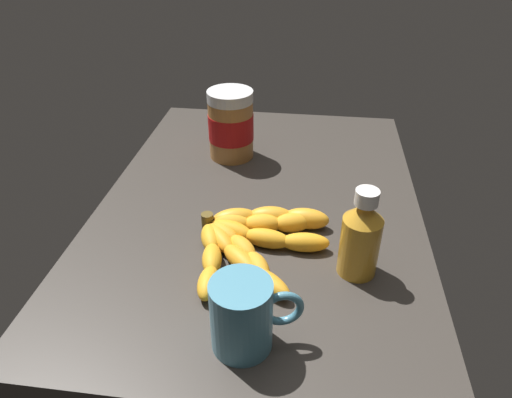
{
  "coord_description": "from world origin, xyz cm",
  "views": [
    {
      "loc": [
        -70.81,
        -8.62,
        47.38
      ],
      "look_at": [
        -5.0,
        0.03,
        3.76
      ],
      "focal_mm": 32.55,
      "sensor_mm": 36.0,
      "label": 1
    }
  ],
  "objects": [
    {
      "name": "ground_plane",
      "position": [
        0.0,
        0.0,
        -2.06
      ],
      "size": [
        83.45,
        57.97,
        4.12
      ],
      "primitive_type": "cube",
      "color": "#38332D"
    },
    {
      "name": "banana_bunch",
      "position": [
        -12.92,
        -0.39,
        1.58
      ],
      "size": [
        22.41,
        21.47,
        3.54
      ],
      "color": "gold",
      "rests_on": "ground_plane"
    },
    {
      "name": "coffee_mug",
      "position": [
        -32.33,
        -2.02,
        4.97
      ],
      "size": [
        7.65,
        11.4,
        9.89
      ],
      "color": "teal",
      "rests_on": "ground_plane"
    },
    {
      "name": "honey_bottle",
      "position": [
        -16.81,
        -16.67,
        6.42
      ],
      "size": [
        5.78,
        5.78,
        14.22
      ],
      "color": "gold",
      "rests_on": "ground_plane"
    },
    {
      "name": "peanut_butter_jar",
      "position": [
        17.12,
        8.22,
        7.15
      ],
      "size": [
        9.48,
        9.48,
        14.54
      ],
      "color": "#B27238",
      "rests_on": "ground_plane"
    }
  ]
}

